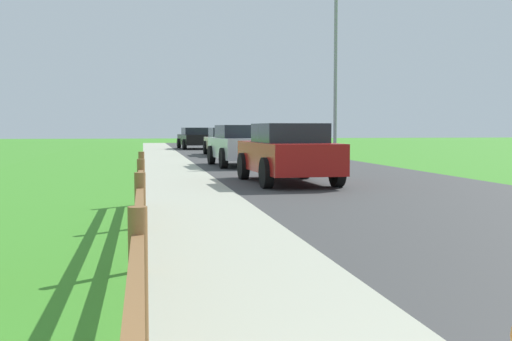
{
  "coord_description": "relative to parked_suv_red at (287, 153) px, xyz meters",
  "views": [
    {
      "loc": [
        -1.99,
        -0.64,
        1.43
      ],
      "look_at": [
        -0.61,
        7.28,
        0.9
      ],
      "focal_mm": 45.4,
      "sensor_mm": 36.0,
      "label": 1
    }
  ],
  "objects": [
    {
      "name": "street_lamp",
      "position": [
        4.14,
        9.16,
        3.5
      ],
      "size": [
        1.17,
        0.2,
        7.33
      ],
      "color": "gray",
      "rests_on": "ground"
    },
    {
      "name": "parked_car_black",
      "position": [
        -0.18,
        27.14,
        -0.06
      ],
      "size": [
        2.38,
        4.55,
        1.43
      ],
      "color": "black",
      "rests_on": "ground"
    },
    {
      "name": "parked_suv_red",
      "position": [
        0.0,
        0.0,
        0.0
      ],
      "size": [
        2.12,
        4.52,
        1.53
      ],
      "color": "maroon",
      "rests_on": "ground"
    },
    {
      "name": "grass_verge",
      "position": [
        -6.17,
        11.4,
        -0.78
      ],
      "size": [
        5.0,
        66.0,
        0.0
      ],
      "primitive_type": "cube",
      "color": "#408E29",
      "rests_on": "ground"
    },
    {
      "name": "curb_concrete",
      "position": [
        -4.67,
        11.4,
        -0.78
      ],
      "size": [
        6.0,
        66.0,
        0.01
      ],
      "primitive_type": "cube",
      "color": "#AFB099",
      "rests_on": "ground"
    },
    {
      "name": "ground_plane",
      "position": [
        -1.67,
        9.4,
        -0.78
      ],
      "size": [
        120.0,
        120.0,
        0.0
      ],
      "primitive_type": "plane",
      "color": "#408E29"
    },
    {
      "name": "parked_car_silver",
      "position": [
        -0.1,
        7.49,
        0.0
      ],
      "size": [
        2.18,
        4.38,
        1.52
      ],
      "color": "#B7BABF",
      "rests_on": "ground"
    },
    {
      "name": "road_asphalt",
      "position": [
        1.83,
        11.4,
        -0.78
      ],
      "size": [
        7.0,
        66.0,
        0.01
      ],
      "primitive_type": "cube",
      "color": "#3C3C3C",
      "rests_on": "ground"
    },
    {
      "name": "rail_fence",
      "position": [
        -3.69,
        -9.79,
        -0.2
      ],
      "size": [
        0.11,
        11.28,
        0.99
      ],
      "color": "brown",
      "rests_on": "ground"
    },
    {
      "name": "parked_car_beige",
      "position": [
        0.61,
        16.89,
        -0.06
      ],
      "size": [
        2.16,
        4.98,
        1.43
      ],
      "color": "#C6B793",
      "rests_on": "ground"
    }
  ]
}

